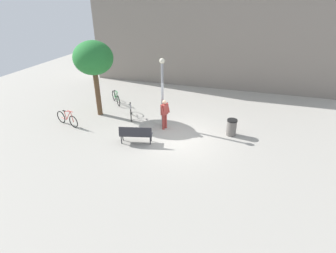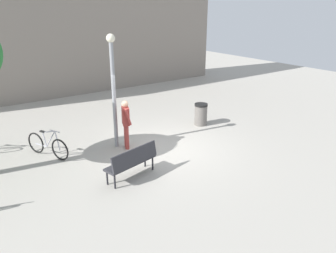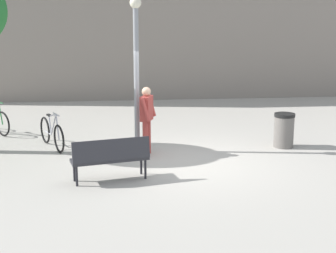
{
  "view_description": "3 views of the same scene",
  "coord_description": "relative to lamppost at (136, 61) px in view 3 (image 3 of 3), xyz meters",
  "views": [
    {
      "loc": [
        3.02,
        -11.52,
        6.67
      ],
      "look_at": [
        -0.41,
        -0.2,
        0.68
      ],
      "focal_mm": 28.16,
      "sensor_mm": 36.0,
      "label": 1
    },
    {
      "loc": [
        -5.77,
        -8.48,
        4.63
      ],
      "look_at": [
        0.42,
        0.27,
        0.65
      ],
      "focal_mm": 35.39,
      "sensor_mm": 36.0,
      "label": 2
    },
    {
      "loc": [
        -1.65,
        -11.19,
        3.47
      ],
      "look_at": [
        -0.4,
        0.7,
        0.71
      ],
      "focal_mm": 54.14,
      "sensor_mm": 36.0,
      "label": 3
    }
  ],
  "objects": [
    {
      "name": "ground_plane",
      "position": [
        1.13,
        -1.14,
        -2.26
      ],
      "size": [
        36.0,
        36.0,
        0.0
      ],
      "primitive_type": "plane",
      "color": "#A8A399"
    },
    {
      "name": "person_by_lamppost",
      "position": [
        0.22,
        -0.34,
        -1.3
      ],
      "size": [
        0.44,
        0.63,
        1.67
      ],
      "color": "#9E3833",
      "rests_on": "ground_plane"
    },
    {
      "name": "bicycle_silver",
      "position": [
        -2.17,
        0.52,
        -1.88
      ],
      "size": [
        0.81,
        1.66,
        0.97
      ],
      "color": "black",
      "rests_on": "ground_plane"
    },
    {
      "name": "park_bench",
      "position": [
        -0.65,
        -2.28,
        -1.72
      ],
      "size": [
        1.67,
        0.82,
        0.92
      ],
      "color": "#2D2D33",
      "rests_on": "ground_plane"
    },
    {
      "name": "trash_bin",
      "position": [
        3.78,
        -0.03,
        -1.81
      ],
      "size": [
        0.53,
        0.53,
        0.89
      ],
      "color": "#66605B",
      "rests_on": "ground_plane"
    },
    {
      "name": "lamppost",
      "position": [
        0.0,
        0.0,
        0.0
      ],
      "size": [
        0.28,
        0.28,
        3.78
      ],
      "color": "gray",
      "rests_on": "ground_plane"
    }
  ]
}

